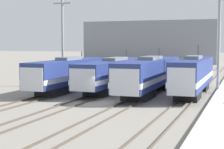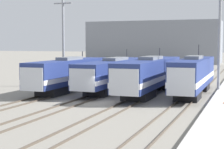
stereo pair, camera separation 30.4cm
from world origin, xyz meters
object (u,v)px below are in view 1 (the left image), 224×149
catenary_tower_left (63,38)px  locomotive_far_left (67,74)px  locomotive_center_left (114,73)px  catenary_tower_right (219,37)px  locomotive_center_right (149,74)px  locomotive_far_right (193,75)px

catenary_tower_left → locomotive_far_left: bearing=-57.2°
locomotive_center_left → catenary_tower_right: (12.08, 1.40, 4.37)m
locomotive_center_left → catenary_tower_right: bearing=6.6°
locomotive_far_left → locomotive_center_right: (9.60, 1.41, 0.06)m
locomotive_center_right → catenary_tower_right: size_ratio=1.61×
locomotive_center_right → catenary_tower_right: catenary_tower_right is taller
locomotive_far_left → catenary_tower_left: (-2.87, 4.46, 4.32)m
locomotive_center_left → locomotive_center_right: locomotive_center_right is taller
catenary_tower_right → catenary_tower_left: bearing=180.0°
locomotive_far_left → locomotive_far_right: locomotive_far_right is taller
catenary_tower_right → locomotive_far_right: bearing=-131.7°
locomotive_far_right → catenary_tower_right: 5.61m
locomotive_center_right → catenary_tower_left: bearing=166.3°
locomotive_center_right → catenary_tower_right: bearing=22.7°
locomotive_center_left → catenary_tower_left: (-7.67, 1.40, 4.37)m
locomotive_far_right → catenary_tower_right: (2.47, 2.77, 4.20)m
locomotive_center_left → catenary_tower_right: size_ratio=1.61×
locomotive_far_left → catenary_tower_left: bearing=122.8°
locomotive_far_left → locomotive_far_right: bearing=6.7°
catenary_tower_left → catenary_tower_right: 19.75m
locomotive_far_right → locomotive_center_right: bearing=-176.8°
locomotive_far_left → locomotive_center_right: bearing=8.4°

